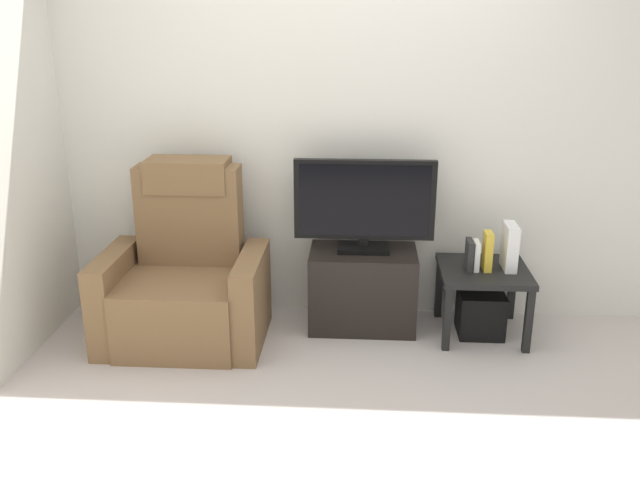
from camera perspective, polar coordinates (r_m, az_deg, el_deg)
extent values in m
plane|color=#BCB2AD|center=(3.69, 1.80, -12.95)|extent=(6.40, 6.40, 0.00)
cube|color=silver|center=(4.31, 2.49, 10.25)|extent=(6.40, 0.06, 2.60)
cube|color=black|center=(4.34, 3.61, -4.12)|extent=(0.67, 0.42, 0.51)
cube|color=black|center=(4.11, 3.63, -3.89)|extent=(0.62, 0.02, 0.02)
cube|color=black|center=(4.15, 3.64, -3.18)|extent=(0.34, 0.11, 0.04)
cube|color=black|center=(4.26, 3.69, -0.67)|extent=(0.32, 0.20, 0.03)
cube|color=black|center=(4.24, 3.70, -0.16)|extent=(0.06, 0.04, 0.05)
cube|color=black|center=(4.16, 3.78, 3.42)|extent=(0.87, 0.05, 0.50)
cube|color=black|center=(4.14, 3.77, 3.32)|extent=(0.80, 0.01, 0.45)
cube|color=brown|center=(4.24, -11.38, -5.68)|extent=(0.70, 0.72, 0.42)
cube|color=brown|center=(4.30, -10.93, 2.12)|extent=(0.64, 0.20, 0.62)
cube|color=brown|center=(4.26, -11.07, 5.42)|extent=(0.50, 0.26, 0.20)
cube|color=brown|center=(4.34, -16.83, -4.56)|extent=(0.14, 0.68, 0.56)
cube|color=brown|center=(4.12, -5.78, -5.03)|extent=(0.14, 0.68, 0.56)
cube|color=black|center=(4.28, 13.66, -2.57)|extent=(0.54, 0.54, 0.04)
cube|color=black|center=(4.11, 10.68, -6.57)|extent=(0.04, 0.04, 0.40)
cube|color=black|center=(4.20, 17.18, -6.57)|extent=(0.04, 0.04, 0.40)
cube|color=black|center=(4.54, 10.00, -4.01)|extent=(0.04, 0.04, 0.40)
cube|color=black|center=(4.62, 15.89, -4.06)|extent=(0.04, 0.04, 0.40)
cube|color=black|center=(4.39, 13.38, -5.99)|extent=(0.28, 0.28, 0.28)
cube|color=#262626|center=(4.20, 12.48, -1.23)|extent=(0.04, 0.14, 0.19)
cube|color=white|center=(4.21, 13.02, -1.28)|extent=(0.03, 0.12, 0.18)
cube|color=gold|center=(4.21, 13.96, -0.92)|extent=(0.05, 0.12, 0.24)
cube|color=white|center=(4.26, 15.72, -0.55)|extent=(0.07, 0.20, 0.28)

